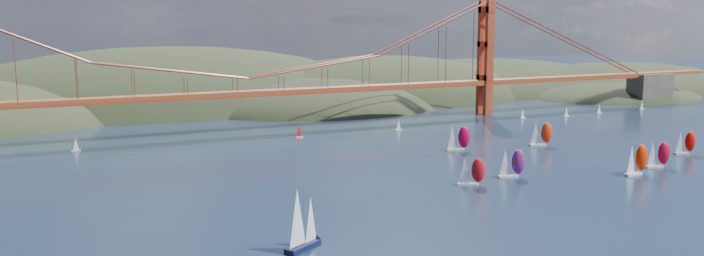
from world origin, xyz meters
The scene contains 17 objects.
headlands centered at (44.95, 278.29, -12.46)m, with size 725.00×225.00×96.00m.
bridge centered at (-1.75, 180.00, 32.23)m, with size 552.00×12.00×55.00m.
sloop_navy centered at (-35.13, 31.55, 6.25)m, with size 9.70×8.14×14.17m.
racer_0 centered at (27.41, 61.58, 4.14)m, with size 7.81×5.48×8.75m.
racer_1 centered at (79.16, 50.74, 4.87)m, with size 9.08×3.96×10.30m.
racer_2 centered at (93.50, 55.20, 4.40)m, with size 8.29×4.44×9.30m.
racer_3 centered at (86.25, 100.45, 4.63)m, with size 8.74×5.15×9.79m.
racer_4 centered at (120.00, 66.53, 4.24)m, with size 8.00×4.34×8.96m.
racer_5 centered at (53.46, 105.75, 4.66)m, with size 8.80×4.94×9.86m.
racer_rwb centered at (43.69, 64.30, 4.43)m, with size 8.37×4.73×9.38m.
distant_boat_3 centered at (-67.77, 163.45, 2.41)m, with size 3.00×2.00×4.70m.
distant_boat_4 centered at (127.06, 159.47, 2.41)m, with size 3.00×2.00×4.70m.
distant_boat_5 centered at (150.20, 155.58, 2.41)m, with size 3.00×2.00×4.70m.
distant_boat_6 centered at (172.62, 156.88, 2.41)m, with size 3.00×2.00×4.70m.
distant_boat_7 centered at (203.44, 158.08, 2.41)m, with size 3.00×2.00×4.70m.
distant_boat_8 centered at (56.93, 153.71, 2.41)m, with size 3.00×2.00×4.70m.
distant_boat_9 centered at (13.22, 155.62, 2.41)m, with size 3.00×2.00×4.70m.
Camera 1 is at (-83.71, -91.69, 45.57)m, focal length 35.00 mm.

